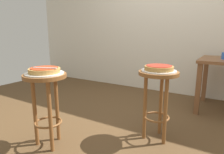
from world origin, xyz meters
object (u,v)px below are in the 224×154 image
Objects in this scene: pizza_foreground at (44,70)px; pizza_middle at (159,68)px; stool_middle at (158,90)px; serving_plate_foreground at (45,73)px; serving_plate_middle at (159,71)px; stool_foreground at (46,93)px; pizza_server_knife at (45,68)px.

pizza_middle is at bearing 38.21° from pizza_foreground.
stool_middle is at bearing 38.21° from pizza_foreground.
serving_plate_foreground is 1.06m from pizza_middle.
serving_plate_foreground reaches higher than stool_middle.
stool_middle is (0.83, 0.66, -0.22)m from pizza_foreground.
pizza_foreground is 0.40× the size of stool_middle.
serving_plate_middle is at bearing 38.21° from pizza_foreground.
pizza_server_knife reaches higher than stool_foreground.
stool_foreground and stool_middle have the same top height.
pizza_middle is 1.05m from pizza_server_knife.
pizza_foreground is at bearing -141.79° from stool_middle.
serving_plate_foreground is (0.00, 0.00, 0.19)m from stool_foreground.
stool_foreground is at bearing -141.79° from stool_middle.
serving_plate_middle is 1.22× the size of pizza_middle.
serving_plate_middle reaches higher than stool_foreground.
pizza_foreground is 1.26× the size of pizza_server_knife.
stool_middle is at bearing 14.04° from pizza_middle.
serving_plate_middle is 1.51× the size of pizza_server_knife.
pizza_foreground is at bearing -90.00° from stool_foreground.
serving_plate_foreground is at bearing -141.79° from stool_middle.
pizza_middle is (-0.00, 0.00, 0.03)m from serving_plate_middle.
pizza_server_knife is at bearing -33.69° from serving_plate_foreground.
pizza_server_knife reaches higher than serving_plate_middle.
serving_plate_foreground is 1.06m from serving_plate_middle.
pizza_middle is (0.83, 0.66, 0.03)m from serving_plate_foreground.
stool_foreground is 2.11× the size of serving_plate_middle.
serving_plate_foreground is at bearing 90.00° from pizza_foreground.
stool_middle is at bearing 38.21° from serving_plate_foreground.
serving_plate_foreground and serving_plate_middle have the same top height.
pizza_server_knife reaches higher than pizza_foreground.
pizza_foreground is at bearing -141.79° from pizza_middle.
stool_foreground is at bearing 0.00° from serving_plate_foreground.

